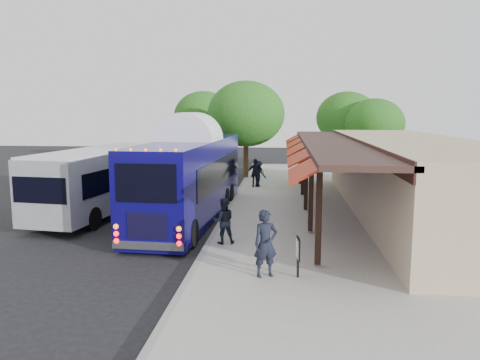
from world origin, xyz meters
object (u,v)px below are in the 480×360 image
at_px(city_bus, 113,175).
at_px(ped_b, 223,221).
at_px(coach_bus, 191,174).
at_px(ped_a, 266,243).
at_px(ped_c, 256,173).
at_px(sign_board, 298,250).
at_px(ped_d, 258,174).

height_order(city_bus, ped_b, city_bus).
relative_size(coach_bus, ped_a, 6.21).
xyz_separation_m(ped_c, sign_board, (2.17, -15.98, -0.09)).
distance_m(ped_b, ped_d, 12.91).
xyz_separation_m(ped_a, ped_b, (-1.63, 3.24, -0.15)).
height_order(city_bus, ped_d, city_bus).
xyz_separation_m(coach_bus, city_bus, (-4.23, 1.63, -0.33)).
height_order(ped_c, ped_d, ped_c).
relative_size(ped_a, ped_d, 1.19).
height_order(coach_bus, ped_c, coach_bus).
relative_size(ped_b, ped_c, 0.93).
distance_m(coach_bus, ped_d, 8.89).
bearing_deg(ped_a, sign_board, -23.49).
bearing_deg(coach_bus, ped_b, -62.40).
height_order(ped_b, ped_d, ped_b).
relative_size(city_bus, ped_c, 6.67).
bearing_deg(ped_b, city_bus, -58.28).
height_order(coach_bus, ped_b, coach_bus).
bearing_deg(ped_d, ped_b, 112.44).
bearing_deg(city_bus, ped_d, 52.20).
relative_size(city_bus, ped_b, 7.15).
bearing_deg(ped_c, ped_a, 85.28).
distance_m(city_bus, ped_c, 9.44).
distance_m(city_bus, ped_a, 12.25).
bearing_deg(ped_b, ped_c, -105.89).
bearing_deg(sign_board, ped_c, 90.97).
relative_size(coach_bus, city_bus, 1.02).
bearing_deg(ped_c, ped_d, -143.47).
distance_m(ped_b, sign_board, 4.12).
distance_m(city_bus, ped_d, 9.66).
distance_m(city_bus, ped_b, 8.78).
bearing_deg(coach_bus, ped_a, -61.56).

